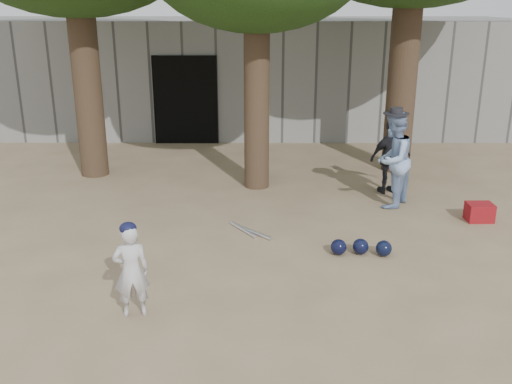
{
  "coord_description": "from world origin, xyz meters",
  "views": [
    {
      "loc": [
        0.63,
        -6.49,
        3.46
      ],
      "look_at": [
        0.6,
        1.0,
        0.95
      ],
      "focal_mm": 40.0,
      "sensor_mm": 36.0,
      "label": 1
    }
  ],
  "objects_px": {
    "spectator_dark": "(390,157)",
    "red_bag": "(479,212)",
    "spectator_blue": "(393,160)",
    "boy_player": "(131,271)"
  },
  "relations": [
    {
      "from": "boy_player",
      "to": "spectator_dark",
      "type": "bearing_deg",
      "value": -145.9
    },
    {
      "from": "boy_player",
      "to": "red_bag",
      "type": "relative_size",
      "value": 2.65
    },
    {
      "from": "spectator_blue",
      "to": "spectator_dark",
      "type": "bearing_deg",
      "value": -156.66
    },
    {
      "from": "spectator_dark",
      "to": "red_bag",
      "type": "xyz_separation_m",
      "value": [
        1.19,
        -1.47,
        -0.54
      ]
    },
    {
      "from": "red_bag",
      "to": "spectator_blue",
      "type": "bearing_deg",
      "value": 151.23
    },
    {
      "from": "boy_player",
      "to": "spectator_blue",
      "type": "distance_m",
      "value": 5.33
    },
    {
      "from": "spectator_blue",
      "to": "red_bag",
      "type": "xyz_separation_m",
      "value": [
        1.33,
        -0.73,
        -0.69
      ]
    },
    {
      "from": "spectator_dark",
      "to": "red_bag",
      "type": "height_order",
      "value": "spectator_dark"
    },
    {
      "from": "spectator_dark",
      "to": "red_bag",
      "type": "distance_m",
      "value": 1.97
    },
    {
      "from": "spectator_blue",
      "to": "spectator_dark",
      "type": "distance_m",
      "value": 0.77
    }
  ]
}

